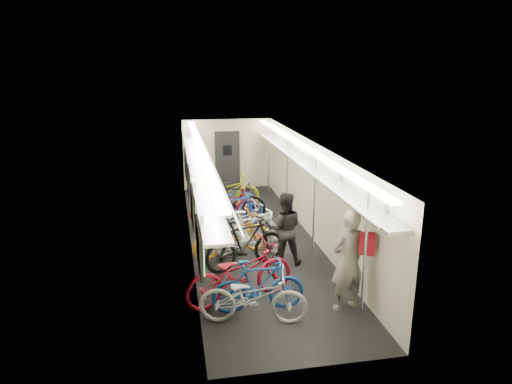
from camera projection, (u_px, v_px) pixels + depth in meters
name	position (u px, v px, depth m)	size (l,w,h in m)	color
train_car_shell	(233.00, 169.00, 11.46)	(10.00, 10.00, 10.00)	black
bicycle_0	(253.00, 297.00, 7.58)	(0.63, 1.82, 0.96)	#B1B2B6
bicycle_1	(258.00, 286.00, 7.92)	(0.47, 1.65, 0.99)	navy
bicycle_2	(240.00, 273.00, 8.24)	(0.74, 2.13, 1.12)	maroon
bicycle_3	(245.00, 243.00, 9.61)	(0.52, 1.86, 1.12)	black
bicycle_4	(231.00, 235.00, 10.28)	(0.66, 1.88, 0.99)	orange
bicycle_5	(252.00, 233.00, 10.22)	(0.51, 1.82, 1.10)	white
bicycle_6	(239.00, 223.00, 11.08)	(0.64, 1.84, 0.97)	#A9AAAE
bicycle_7	(237.00, 210.00, 12.07)	(0.45, 1.58, 0.95)	#1C3CAC
bicycle_8	(224.00, 205.00, 12.36)	(0.66, 1.91, 1.00)	maroon
bicycle_9	(235.00, 200.00, 12.76)	(0.49, 1.75, 1.05)	black
bicycle_10	(225.00, 191.00, 13.57)	(0.72, 2.07, 1.09)	#BACE13
passenger_near	(347.00, 261.00, 7.91)	(0.67, 0.44, 1.84)	gray
passenger_mid	(284.00, 229.00, 9.76)	(0.78, 0.61, 1.61)	black
backpack	(367.00, 244.00, 7.70)	(0.26, 0.14, 0.38)	#AD1120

